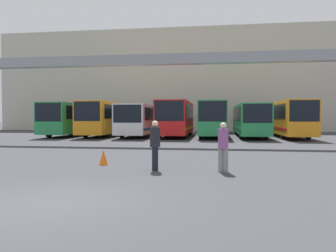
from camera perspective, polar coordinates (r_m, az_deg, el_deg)
ground_plane at (r=8.01m, az=-19.67°, el=-12.46°), size 200.00×200.00×0.00m
building_backdrop at (r=49.61m, az=3.90°, el=7.40°), size 53.33×12.00×13.75m
overhead_gantry at (r=23.17m, az=-1.02°, el=10.06°), size 31.22×0.80×6.24m
bus_slot_0 at (r=34.20m, az=-16.14°, el=1.46°), size 2.59×10.20×3.19m
bus_slot_1 at (r=33.15m, az=-10.49°, el=1.58°), size 2.53×10.68×3.29m
bus_slot_2 at (r=32.25m, az=-4.62°, el=1.32°), size 2.62×10.76×3.01m
bus_slot_3 at (r=31.33m, az=1.45°, el=1.63°), size 2.63×10.08×3.31m
bus_slot_4 at (r=31.89m, az=7.81°, el=1.56°), size 2.44×11.62×3.26m
bus_slot_5 at (r=32.19m, az=14.00°, el=1.29°), size 2.45×11.88×3.02m
bus_slot_6 at (r=33.02m, az=19.95°, el=1.51°), size 2.44×12.48×3.28m
pedestrian_near_center at (r=11.58m, az=9.59°, el=-3.42°), size 0.36×0.36×1.73m
pedestrian_mid_right at (r=11.76m, az=-2.27°, el=-3.16°), size 0.37×0.37×1.79m
traffic_cone at (r=13.40m, az=-11.18°, el=-5.38°), size 0.36×0.36×0.60m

